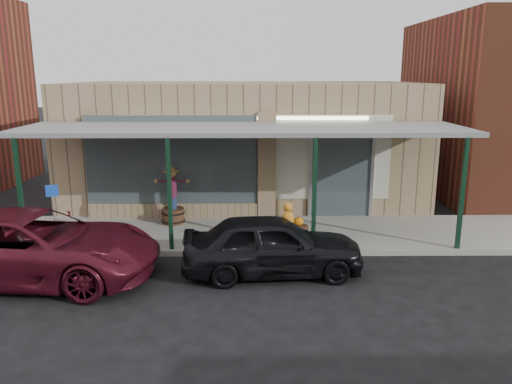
{
  "coord_description": "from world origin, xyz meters",
  "views": [
    {
      "loc": [
        0.25,
        -9.89,
        4.5
      ],
      "look_at": [
        0.35,
        2.6,
        1.53
      ],
      "focal_mm": 35.0,
      "sensor_mm": 36.0,
      "label": 1
    }
  ],
  "objects_px": {
    "handicap_sign": "(53,205)",
    "barrel_pumpkin": "(298,230)",
    "barrel_scarecrow": "(173,204)",
    "parked_sedan": "(272,245)",
    "car_maroon": "(33,246)"
  },
  "relations": [
    {
      "from": "car_maroon",
      "to": "barrel_pumpkin",
      "type": "bearing_deg",
      "value": -65.03
    },
    {
      "from": "barrel_scarecrow",
      "to": "barrel_pumpkin",
      "type": "relative_size",
      "value": 2.75
    },
    {
      "from": "parked_sedan",
      "to": "car_maroon",
      "type": "bearing_deg",
      "value": 88.52
    },
    {
      "from": "barrel_pumpkin",
      "to": "handicap_sign",
      "type": "xyz_separation_m",
      "value": [
        -6.5,
        -0.12,
        0.76
      ]
    },
    {
      "from": "barrel_scarecrow",
      "to": "parked_sedan",
      "type": "height_order",
      "value": "barrel_scarecrow"
    },
    {
      "from": "barrel_scarecrow",
      "to": "handicap_sign",
      "type": "distance_m",
      "value": 3.31
    },
    {
      "from": "handicap_sign",
      "to": "barrel_scarecrow",
      "type": "bearing_deg",
      "value": 10.38
    },
    {
      "from": "handicap_sign",
      "to": "parked_sedan",
      "type": "relative_size",
      "value": 0.36
    },
    {
      "from": "handicap_sign",
      "to": "barrel_pumpkin",
      "type": "bearing_deg",
      "value": -16.88
    },
    {
      "from": "barrel_pumpkin",
      "to": "parked_sedan",
      "type": "height_order",
      "value": "parked_sedan"
    },
    {
      "from": "barrel_scarecrow",
      "to": "parked_sedan",
      "type": "relative_size",
      "value": 0.41
    },
    {
      "from": "barrel_pumpkin",
      "to": "parked_sedan",
      "type": "relative_size",
      "value": 0.15
    },
    {
      "from": "barrel_scarecrow",
      "to": "handicap_sign",
      "type": "relative_size",
      "value": 1.13
    },
    {
      "from": "barrel_scarecrow",
      "to": "car_maroon",
      "type": "bearing_deg",
      "value": -127.9
    },
    {
      "from": "barrel_pumpkin",
      "to": "parked_sedan",
      "type": "xyz_separation_m",
      "value": [
        -0.79,
        -2.11,
        0.33
      ]
    }
  ]
}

